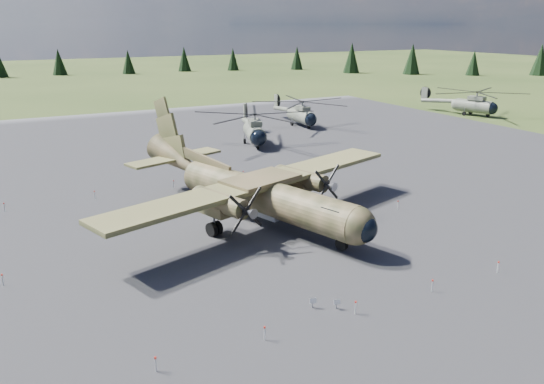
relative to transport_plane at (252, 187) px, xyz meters
name	(u,v)px	position (x,y,z in m)	size (l,w,h in m)	color
ground	(234,241)	(-3.39, -3.86, -2.92)	(500.00, 500.00, 0.00)	#505D29
apron	(193,205)	(-3.39, 6.14, -2.92)	(120.00, 120.00, 0.04)	slate
transport_plane	(252,187)	(0.00, 0.00, 0.00)	(30.30, 26.99, 10.16)	#3C3E21
helicopter_near	(254,122)	(13.12, 27.16, 0.32)	(22.33, 22.79, 4.56)	gray
helicopter_mid	(301,108)	(26.33, 36.77, 0.12)	(17.51, 20.20, 4.28)	gray
helicopter_far	(474,98)	(60.62, 31.46, 0.30)	(22.19, 22.84, 4.54)	gray
info_placard_left	(313,302)	(-3.28, -15.63, -2.48)	(0.45, 0.27, 0.67)	gray
info_placard_right	(337,303)	(-2.05, -16.37, -2.50)	(0.42, 0.26, 0.62)	gray
barrier_fence	(229,236)	(-3.86, -3.93, -2.41)	(33.12, 29.62, 0.85)	silver
treeline	(257,186)	(-2.12, -5.56, 1.97)	(341.75, 336.33, 10.95)	black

